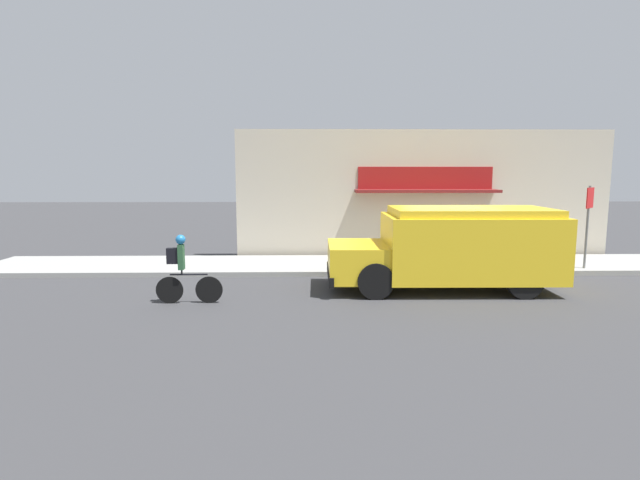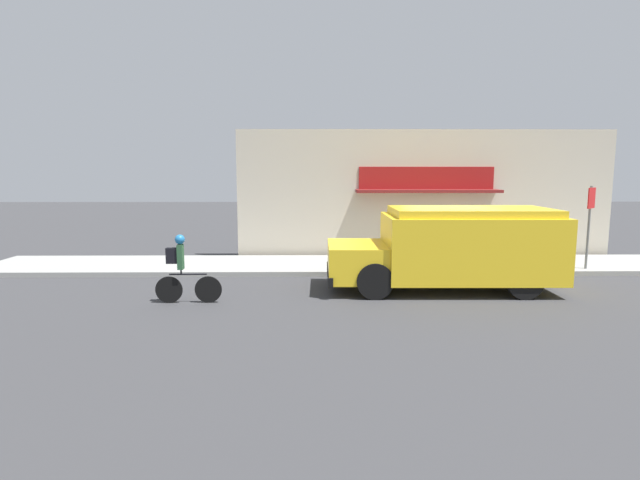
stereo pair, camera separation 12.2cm
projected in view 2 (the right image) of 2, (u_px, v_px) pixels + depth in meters
name	position (u px, v px, depth m)	size (l,w,h in m)	color
ground_plane	(447.00, 277.00, 14.38)	(70.00, 70.00, 0.00)	#38383A
sidewalk	(435.00, 265.00, 15.80)	(28.00, 2.87, 0.15)	#999993
storefront	(425.00, 194.00, 17.19)	(12.94, 0.90, 4.42)	beige
school_bus	(453.00, 247.00, 12.68)	(5.78, 2.76, 2.10)	yellow
cyclist	(183.00, 269.00, 11.41)	(1.52, 0.22, 1.59)	black
stop_sign_post	(590.00, 214.00, 14.57)	(0.45, 0.45, 2.44)	slate
trash_bin	(432.00, 246.00, 16.27)	(0.63, 0.63, 0.90)	#2D5138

